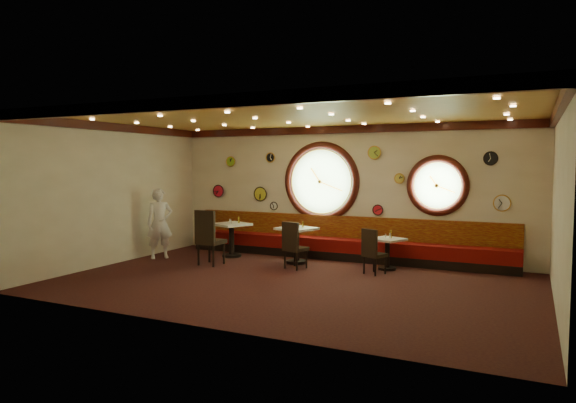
% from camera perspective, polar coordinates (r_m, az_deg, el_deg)
% --- Properties ---
extents(floor, '(9.00, 6.00, 0.00)m').
position_cam_1_polar(floor, '(9.99, 0.47, -9.00)').
color(floor, black).
rests_on(floor, ground).
extents(ceiling, '(9.00, 6.00, 0.02)m').
position_cam_1_polar(ceiling, '(9.78, 0.48, 9.60)').
color(ceiling, gold).
rests_on(ceiling, wall_back).
extents(wall_back, '(9.00, 0.02, 3.20)m').
position_cam_1_polar(wall_back, '(12.53, 6.29, 1.04)').
color(wall_back, beige).
rests_on(wall_back, floor).
extents(wall_front, '(9.00, 0.02, 3.20)m').
position_cam_1_polar(wall_front, '(7.16, -9.73, -1.28)').
color(wall_front, beige).
rests_on(wall_front, floor).
extents(wall_left, '(0.02, 6.00, 3.20)m').
position_cam_1_polar(wall_left, '(12.35, -18.81, 0.80)').
color(wall_left, beige).
rests_on(wall_left, floor).
extents(wall_right, '(0.02, 6.00, 3.20)m').
position_cam_1_polar(wall_right, '(8.85, 27.91, -0.68)').
color(wall_right, beige).
rests_on(wall_right, floor).
extents(molding_back, '(9.00, 0.10, 0.18)m').
position_cam_1_polar(molding_back, '(12.50, 6.27, 7.96)').
color(molding_back, '#350F09').
rests_on(molding_back, wall_back).
extents(molding_front, '(9.00, 0.10, 0.18)m').
position_cam_1_polar(molding_front, '(7.22, -9.65, 10.78)').
color(molding_front, '#350F09').
rests_on(molding_front, wall_back).
extents(molding_left, '(0.10, 6.00, 0.18)m').
position_cam_1_polar(molding_left, '(12.32, -18.81, 7.82)').
color(molding_left, '#350F09').
rests_on(molding_left, wall_back).
extents(molding_right, '(0.10, 6.00, 0.18)m').
position_cam_1_polar(molding_right, '(8.87, 27.92, 9.11)').
color(molding_right, '#350F09').
rests_on(molding_right, wall_back).
extents(banquette_base, '(8.00, 0.55, 0.20)m').
position_cam_1_polar(banquette_base, '(12.44, 5.81, -5.94)').
color(banquette_base, black).
rests_on(banquette_base, floor).
extents(banquette_seat, '(8.00, 0.55, 0.30)m').
position_cam_1_polar(banquette_seat, '(12.40, 5.81, -4.80)').
color(banquette_seat, '#5D0807').
rests_on(banquette_seat, banquette_base).
extents(banquette_back, '(8.00, 0.10, 0.55)m').
position_cam_1_polar(banquette_back, '(12.55, 6.17, -2.85)').
color(banquette_back, '#600D07').
rests_on(banquette_back, wall_back).
extents(porthole_left_glass, '(1.66, 0.02, 1.66)m').
position_cam_1_polar(porthole_left_glass, '(12.73, 3.73, 2.23)').
color(porthole_left_glass, '#96CA79').
rests_on(porthole_left_glass, wall_back).
extents(porthole_left_frame, '(1.98, 0.18, 1.98)m').
position_cam_1_polar(porthole_left_frame, '(12.71, 3.71, 2.23)').
color(porthole_left_frame, '#350F09').
rests_on(porthole_left_frame, wall_back).
extents(porthole_left_ring, '(1.61, 0.03, 1.61)m').
position_cam_1_polar(porthole_left_ring, '(12.68, 3.66, 2.22)').
color(porthole_left_ring, gold).
rests_on(porthole_left_ring, wall_back).
extents(porthole_right_glass, '(1.10, 0.02, 1.10)m').
position_cam_1_polar(porthole_right_glass, '(11.98, 16.28, 1.72)').
color(porthole_right_glass, '#96CA79').
rests_on(porthole_right_glass, wall_back).
extents(porthole_right_frame, '(1.38, 0.18, 1.38)m').
position_cam_1_polar(porthole_right_frame, '(11.96, 16.27, 1.71)').
color(porthole_right_frame, '#350F09').
rests_on(porthole_right_frame, wall_back).
extents(porthole_right_ring, '(1.09, 0.03, 1.09)m').
position_cam_1_polar(porthole_right_ring, '(11.93, 16.25, 1.71)').
color(porthole_right_ring, gold).
rests_on(porthole_right_ring, wall_back).
extents(wall_clock_0, '(0.34, 0.03, 0.34)m').
position_cam_1_polar(wall_clock_0, '(11.82, 22.69, -0.17)').
color(wall_clock_0, white).
rests_on(wall_clock_0, wall_back).
extents(wall_clock_1, '(0.36, 0.03, 0.36)m').
position_cam_1_polar(wall_clock_1, '(13.43, -3.08, 0.83)').
color(wall_clock_1, gold).
rests_on(wall_clock_1, wall_back).
extents(wall_clock_2, '(0.30, 0.03, 0.30)m').
position_cam_1_polar(wall_clock_2, '(12.25, 9.59, 5.38)').
color(wall_clock_2, '#97BA3A').
rests_on(wall_clock_2, wall_back).
extents(wall_clock_3, '(0.22, 0.03, 0.22)m').
position_cam_1_polar(wall_clock_3, '(12.10, 12.29, 2.52)').
color(wall_clock_3, gold).
rests_on(wall_clock_3, wall_back).
extents(wall_clock_4, '(0.20, 0.03, 0.20)m').
position_cam_1_polar(wall_clock_4, '(13.27, -1.56, -0.50)').
color(wall_clock_4, white).
rests_on(wall_clock_4, wall_back).
extents(wall_clock_5, '(0.28, 0.03, 0.28)m').
position_cam_1_polar(wall_clock_5, '(11.81, 21.60, 4.47)').
color(wall_clock_5, black).
rests_on(wall_clock_5, wall_back).
extents(wall_clock_6, '(0.32, 0.03, 0.32)m').
position_cam_1_polar(wall_clock_6, '(14.10, -7.73, 1.16)').
color(wall_clock_6, red).
rests_on(wall_clock_6, wall_back).
extents(wall_clock_7, '(0.24, 0.03, 0.24)m').
position_cam_1_polar(wall_clock_7, '(12.27, 9.96, -0.94)').
color(wall_clock_7, red).
rests_on(wall_clock_7, wall_back).
extents(wall_clock_8, '(0.26, 0.03, 0.26)m').
position_cam_1_polar(wall_clock_8, '(13.86, -6.37, 4.43)').
color(wall_clock_8, '#7DBB25').
rests_on(wall_clock_8, wall_back).
extents(wall_clock_9, '(0.24, 0.03, 0.24)m').
position_cam_1_polar(wall_clock_9, '(13.27, -1.95, 4.90)').
color(wall_clock_9, black).
rests_on(wall_clock_9, wall_back).
extents(table_a, '(0.98, 0.98, 0.83)m').
position_cam_1_polar(table_a, '(12.72, -6.29, -3.78)').
color(table_a, black).
rests_on(table_a, floor).
extents(table_b, '(0.95, 0.95, 0.83)m').
position_cam_1_polar(table_b, '(11.82, 0.95, -4.38)').
color(table_b, black).
rests_on(table_b, floor).
extents(table_c, '(0.81, 0.81, 0.68)m').
position_cam_1_polar(table_c, '(11.32, 10.98, -5.29)').
color(table_c, black).
rests_on(table_c, floor).
extents(chair_a, '(0.54, 0.54, 0.77)m').
position_cam_1_polar(chair_a, '(11.66, -8.87, -3.58)').
color(chair_a, black).
rests_on(chair_a, floor).
extents(chair_b, '(0.53, 0.53, 0.64)m').
position_cam_1_polar(chair_b, '(11.15, 0.56, -4.54)').
color(chair_b, black).
rests_on(chair_b, floor).
extents(chair_c, '(0.53, 0.53, 0.59)m').
position_cam_1_polar(chair_c, '(10.75, 9.33, -5.17)').
color(chair_c, black).
rests_on(chair_c, floor).
extents(condiment_a_salt, '(0.04, 0.04, 0.11)m').
position_cam_1_polar(condiment_a_salt, '(12.72, -6.45, -2.15)').
color(condiment_a_salt, silver).
rests_on(condiment_a_salt, table_a).
extents(condiment_b_salt, '(0.03, 0.03, 0.09)m').
position_cam_1_polar(condiment_b_salt, '(11.78, 0.72, -2.68)').
color(condiment_b_salt, silver).
rests_on(condiment_b_salt, table_b).
extents(condiment_c_salt, '(0.03, 0.03, 0.09)m').
position_cam_1_polar(condiment_c_salt, '(11.32, 10.79, -3.77)').
color(condiment_c_salt, silver).
rests_on(condiment_c_salt, table_c).
extents(condiment_a_pepper, '(0.04, 0.04, 0.10)m').
position_cam_1_polar(condiment_a_pepper, '(12.58, -6.33, -2.24)').
color(condiment_a_pepper, silver).
rests_on(condiment_a_pepper, table_a).
extents(condiment_b_pepper, '(0.04, 0.04, 0.10)m').
position_cam_1_polar(condiment_b_pepper, '(11.70, 1.19, -2.70)').
color(condiment_b_pepper, silver).
rests_on(condiment_b_pepper, table_b).
extents(condiment_c_pepper, '(0.04, 0.04, 0.11)m').
position_cam_1_polar(condiment_c_pepper, '(11.27, 11.28, -3.75)').
color(condiment_c_pepper, silver).
rests_on(condiment_c_pepper, table_c).
extents(condiment_a_bottle, '(0.05, 0.05, 0.15)m').
position_cam_1_polar(condiment_a_bottle, '(12.71, -5.48, -2.04)').
color(condiment_a_bottle, gold).
rests_on(condiment_a_bottle, table_a).
extents(condiment_b_bottle, '(0.04, 0.04, 0.14)m').
position_cam_1_polar(condiment_b_bottle, '(11.81, 1.66, -2.54)').
color(condiment_b_bottle, gold).
rests_on(condiment_b_bottle, table_b).
extents(condiment_c_bottle, '(0.05, 0.05, 0.17)m').
position_cam_1_polar(condiment_c_bottle, '(11.30, 11.35, -3.58)').
color(condiment_c_bottle, gold).
rests_on(condiment_c_bottle, table_c).
extents(waiter, '(0.72, 0.74, 1.70)m').
position_cam_1_polar(waiter, '(12.80, -14.07, -2.36)').
color(waiter, white).
rests_on(waiter, floor).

